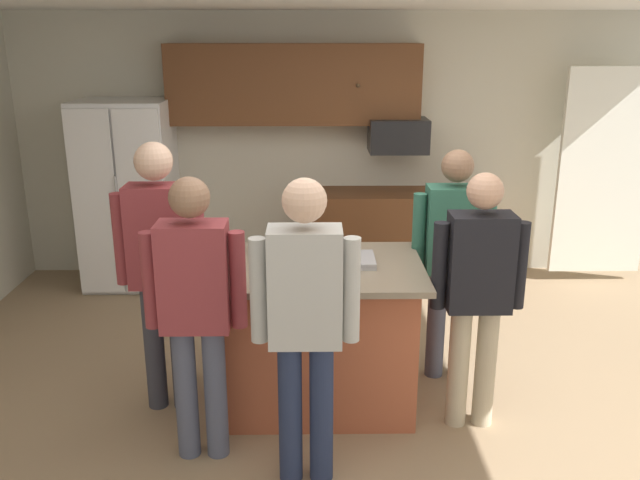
{
  "coord_description": "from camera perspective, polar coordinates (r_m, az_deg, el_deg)",
  "views": [
    {
      "loc": [
        -0.24,
        -3.92,
        2.4
      ],
      "look_at": [
        -0.18,
        0.42,
        1.05
      ],
      "focal_mm": 37.54,
      "sensor_mm": 36.0,
      "label": 1
    }
  ],
  "objects": [
    {
      "name": "floor",
      "position": [
        4.6,
        2.4,
        -14.15
      ],
      "size": [
        7.04,
        7.04,
        0.0
      ],
      "primitive_type": "plane",
      "color": "#937A5B",
      "rests_on": "ground"
    },
    {
      "name": "back_wall",
      "position": [
        6.81,
        1.25,
        8.02
      ],
      "size": [
        6.4,
        0.1,
        2.6
      ],
      "primitive_type": "cube",
      "color": "beige",
      "rests_on": "ground"
    },
    {
      "name": "french_door_window_panel",
      "position": [
        7.05,
        23.09,
        5.3
      ],
      "size": [
        0.9,
        0.06,
        2.0
      ],
      "primitive_type": "cube",
      "color": "white",
      "rests_on": "ground"
    },
    {
      "name": "cabinet_run_upper",
      "position": [
        6.54,
        -2.25,
        13.13
      ],
      "size": [
        2.4,
        0.38,
        0.75
      ],
      "color": "brown"
    },
    {
      "name": "cabinet_run_lower",
      "position": [
        6.74,
        6.4,
        0.39
      ],
      "size": [
        1.8,
        0.63,
        0.9
      ],
      "color": "brown",
      "rests_on": "ground"
    },
    {
      "name": "refrigerator",
      "position": [
        6.71,
        -16.0,
        3.71
      ],
      "size": [
        0.86,
        0.76,
        1.8
      ],
      "color": "white",
      "rests_on": "ground"
    },
    {
      "name": "microwave_over_range",
      "position": [
        6.54,
        6.68,
        8.85
      ],
      "size": [
        0.56,
        0.4,
        0.32
      ],
      "primitive_type": "cube",
      "color": "black"
    },
    {
      "name": "kitchen_island",
      "position": [
        4.46,
        0.05,
        -7.99
      ],
      "size": [
        1.31,
        0.96,
        0.98
      ],
      "color": "#AD5638",
      "rests_on": "ground"
    },
    {
      "name": "person_guest_right",
      "position": [
        4.71,
        11.22,
        -0.89
      ],
      "size": [
        0.57,
        0.22,
        1.66
      ],
      "rotation": [
        0.0,
        0.0,
        -2.78
      ],
      "color": "#4C5166",
      "rests_on": "ground"
    },
    {
      "name": "person_elder_center",
      "position": [
        3.5,
        -1.27,
        -6.36
      ],
      "size": [
        0.57,
        0.23,
        1.72
      ],
      "rotation": [
        0.0,
        0.0,
        1.46
      ],
      "color": "#232D4C",
      "rests_on": "ground"
    },
    {
      "name": "person_guest_left",
      "position": [
        4.31,
        -13.42,
        -1.64
      ],
      "size": [
        0.57,
        0.23,
        1.78
      ],
      "rotation": [
        0.0,
        0.0,
        0.05
      ],
      "color": "#383842",
      "rests_on": "ground"
    },
    {
      "name": "person_guest_by_door",
      "position": [
        4.14,
        13.32,
        -3.85
      ],
      "size": [
        0.57,
        0.22,
        1.63
      ],
      "rotation": [
        0.0,
        0.0,
        2.84
      ],
      "color": "tan",
      "rests_on": "ground"
    },
    {
      "name": "person_host_foreground",
      "position": [
        3.78,
        -10.56,
        -5.27
      ],
      "size": [
        0.57,
        0.22,
        1.68
      ],
      "rotation": [
        0.0,
        0.0,
        0.7
      ],
      "color": "#4C5166",
      "rests_on": "ground"
    },
    {
      "name": "mug_blue_stoneware",
      "position": [
        4.46,
        -3.43,
        -0.62
      ],
      "size": [
        0.13,
        0.09,
        0.11
      ],
      "color": "white",
      "rests_on": "kitchen_island"
    },
    {
      "name": "mug_ceramic_white",
      "position": [
        4.56,
        -5.43,
        -0.35
      ],
      "size": [
        0.12,
        0.08,
        0.09
      ],
      "color": "#4C6B99",
      "rests_on": "kitchen_island"
    },
    {
      "name": "glass_short_whisky",
      "position": [
        4.02,
        -0.02,
        -2.39
      ],
      "size": [
        0.06,
        0.06,
        0.14
      ],
      "color": "black",
      "rests_on": "kitchen_island"
    },
    {
      "name": "serving_tray",
      "position": [
        4.31,
        1.76,
        -1.72
      ],
      "size": [
        0.44,
        0.3,
        0.04
      ],
      "color": "#B7B7BC",
      "rests_on": "kitchen_island"
    }
  ]
}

